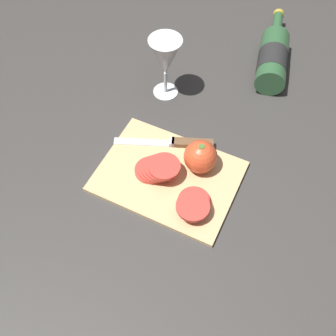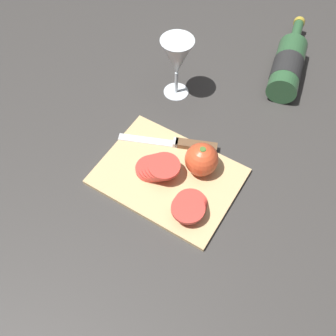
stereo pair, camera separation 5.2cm
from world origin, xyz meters
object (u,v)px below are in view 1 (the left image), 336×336
Objects in this scene: tomato_slice_stack_near at (157,168)px; tomato_slice_stack_far at (193,204)px; knife at (184,143)px; wine_glass at (165,58)px; wine_bottle at (273,58)px; whole_tomato at (200,157)px.

tomato_slice_stack_near reaches higher than tomato_slice_stack_far.
wine_glass is at bearing -73.05° from knife.
wine_bottle is 0.49m from tomato_slice_stack_near.
whole_tomato reaches higher than tomato_slice_stack_near.
whole_tomato reaches higher than knife.
wine_glass reaches higher than wine_bottle.
wine_glass is (0.23, 0.22, 0.08)m from wine_bottle.
wine_glass is 1.58× the size of tomato_slice_stack_near.
tomato_slice_stack_far reaches higher than knife.
wine_glass reaches higher than tomato_slice_stack_far.
tomato_slice_stack_near reaches higher than knife.
wine_bottle is at bearing -96.55° from whole_tomato.
tomato_slice_stack_far is at bearing 125.48° from wine_glass.
wine_bottle reaches higher than knife.
wine_glass reaches higher than knife.
knife is 0.18m from tomato_slice_stack_far.
tomato_slice_stack_near is at bearing 74.80° from wine_bottle.
wine_glass reaches higher than tomato_slice_stack_near.
wine_glass is 0.73× the size of knife.
whole_tomato is (0.05, 0.41, 0.01)m from wine_bottle.
whole_tomato is 0.79× the size of tomato_slice_stack_far.
tomato_slice_stack_near is at bearing 37.34° from whole_tomato.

